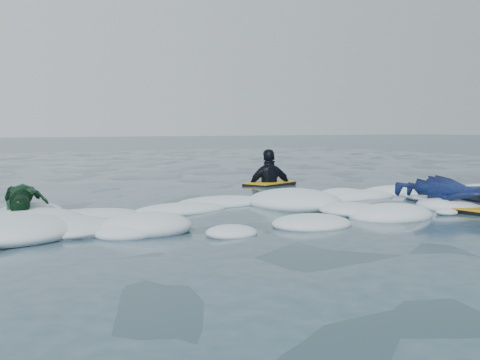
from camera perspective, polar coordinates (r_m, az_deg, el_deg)
name	(u,v)px	position (r m, az deg, el deg)	size (l,w,h in m)	color
ground	(288,222)	(7.11, 4.56, -4.03)	(120.00, 120.00, 0.00)	#152734
foam_band	(247,211)	(8.00, 0.69, -3.00)	(12.00, 3.10, 0.30)	white
prone_woman_unit	(461,194)	(8.50, 20.26, -1.28)	(1.10, 1.81, 0.45)	black
prone_child_unit	(25,203)	(7.61, -19.68, -2.03)	(0.73, 1.22, 0.43)	black
waiting_rider_unit	(270,189)	(11.42, 2.83, -0.90)	(1.18, 0.96, 1.55)	black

